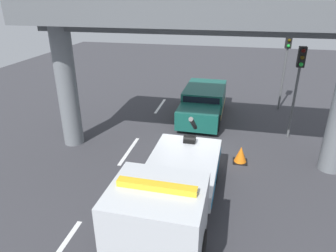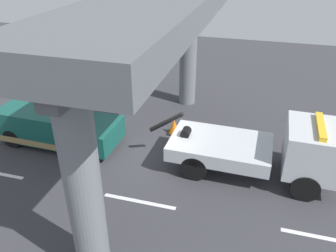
{
  "view_description": "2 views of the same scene",
  "coord_description": "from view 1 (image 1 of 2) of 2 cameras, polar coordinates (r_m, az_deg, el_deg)",
  "views": [
    {
      "loc": [
        11.35,
        1.45,
        6.53
      ],
      "look_at": [
        0.56,
        -0.88,
        1.64
      ],
      "focal_mm": 32.35,
      "sensor_mm": 36.0,
      "label": 1
    },
    {
      "loc": [
        3.4,
        -11.12,
        7.97
      ],
      "look_at": [
        -0.03,
        0.92,
        1.0
      ],
      "focal_mm": 36.14,
      "sensor_mm": 36.0,
      "label": 2
    }
  ],
  "objects": [
    {
      "name": "tow_truck_white",
      "position": [
        8.99,
        0.4,
        -12.45
      ],
      "size": [
        7.28,
        2.54,
        2.46
      ],
      "color": "silver",
      "rests_on": "ground"
    },
    {
      "name": "traffic_light_far",
      "position": [
        15.01,
        23.42,
        9.06
      ],
      "size": [
        0.39,
        0.32,
        4.37
      ],
      "color": "#515456",
      "rests_on": "ground"
    },
    {
      "name": "lane_stripe_mid",
      "position": [
        13.76,
        -7.34,
        -4.64
      ],
      "size": [
        2.6,
        0.16,
        0.01
      ],
      "primitive_type": "cube",
      "color": "silver",
      "rests_on": "ground"
    },
    {
      "name": "traffic_light_near",
      "position": [
        18.84,
        21.46,
        12.44
      ],
      "size": [
        0.39,
        0.32,
        4.55
      ],
      "color": "#515456",
      "rests_on": "ground"
    },
    {
      "name": "towed_van_green",
      "position": [
        17.32,
        6.69,
        4.32
      ],
      "size": [
        5.24,
        2.32,
        1.58
      ],
      "color": "#145147",
      "rests_on": "ground"
    },
    {
      "name": "traffic_cone_orange",
      "position": [
        13.01,
        13.53,
        -5.29
      ],
      "size": [
        0.59,
        0.59,
        0.7
      ],
      "color": "orange",
      "rests_on": "ground"
    },
    {
      "name": "ground_plane",
      "position": [
        13.2,
        4.26,
        -6.09
      ],
      "size": [
        60.0,
        40.0,
        0.1
      ],
      "primitive_type": "cube",
      "color": "#38383D"
    },
    {
      "name": "lane_stripe_west",
      "position": [
        19.02,
        -1.48,
        3.8
      ],
      "size": [
        2.6,
        0.16,
        0.01
      ],
      "primitive_type": "cube",
      "color": "silver",
      "rests_on": "ground"
    },
    {
      "name": "overpass_structure",
      "position": [
        11.77,
        5.28,
        18.0
      ],
      "size": [
        3.6,
        13.21,
        6.32
      ],
      "color": "slate",
      "rests_on": "ground"
    }
  ]
}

